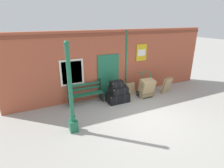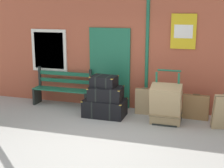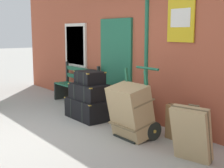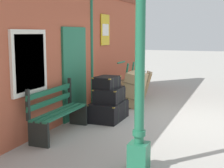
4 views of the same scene
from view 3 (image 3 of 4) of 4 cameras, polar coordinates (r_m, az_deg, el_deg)
The scene contains 11 objects.
ground_plane at distance 5.81m, azimuth -15.81°, elevation -9.24°, with size 60.00×60.00×0.00m, color #A3A099.
brick_facade at distance 6.89m, azimuth 4.22°, elevation 7.51°, with size 10.40×0.35×3.20m.
platform_bench at distance 8.15m, azimuth -6.22°, elevation -0.40°, with size 1.60×0.43×1.01m.
steamer_trunk_base at distance 6.78m, azimuth -4.05°, elevation -4.37°, with size 1.01×0.65×0.43m.
steamer_trunk_middle at distance 6.67m, azimuth -4.01°, elevation -1.35°, with size 0.84×0.60×0.33m.
steamer_trunk_top at distance 6.70m, azimuth -4.01°, elevation 1.21°, with size 0.64×0.49×0.27m.
porters_trolley at distance 5.62m, azimuth 4.68°, elevation -6.61°, with size 0.71×0.56×1.21m.
large_brown_trunk at distance 5.46m, azimuth 3.35°, elevation -4.87°, with size 0.70×0.61×0.95m.
suitcase_tan at distance 5.46m, azimuth 12.32°, elevation -7.06°, with size 0.62×0.17×0.63m.
suitcase_oxblood at distance 6.30m, azimuth 3.85°, elevation -4.38°, with size 0.50×0.16×0.69m.
suitcase_cream at distance 4.63m, azimuth 13.98°, elevation -8.66°, with size 0.60×0.49×0.82m.
Camera 3 is at (5.17, -1.92, 1.81)m, focal length 51.27 mm.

